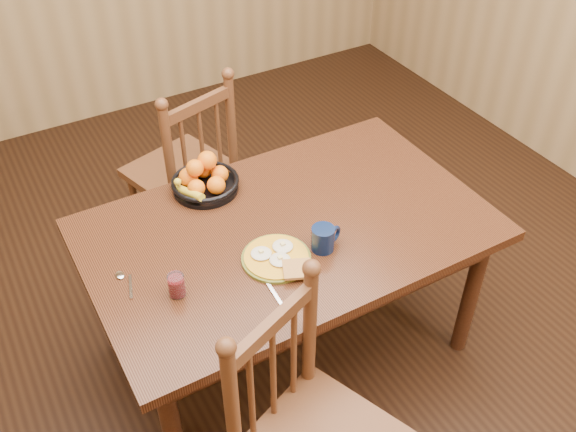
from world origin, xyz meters
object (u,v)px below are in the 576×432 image
dining_table (288,241)px  breakfast_plate (277,258)px  chair_far (186,171)px  fruit_bowl (204,180)px  coffee_mug (324,238)px

dining_table → breakfast_plate: (-0.13, -0.15, 0.10)m
chair_far → fruit_bowl: (-0.09, -0.50, 0.30)m
chair_far → breakfast_plate: size_ratio=3.40×
coffee_mug → fruit_bowl: (-0.24, 0.56, 0.00)m
chair_far → fruit_bowl: 0.59m
chair_far → breakfast_plate: 1.07m
breakfast_plate → fruit_bowl: bearing=96.1°
coffee_mug → fruit_bowl: size_ratio=0.46×
coffee_mug → chair_far: bearing=98.2°
dining_table → fruit_bowl: bearing=116.5°
dining_table → fruit_bowl: 0.45m
dining_table → coffee_mug: bearing=-73.7°
dining_table → breakfast_plate: bearing=-131.1°
breakfast_plate → fruit_bowl: fruit_bowl is taller
coffee_mug → breakfast_plate: bearing=171.2°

